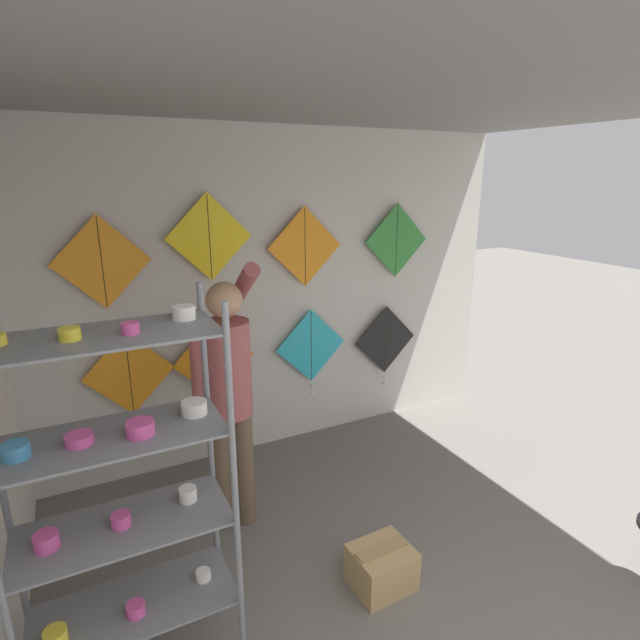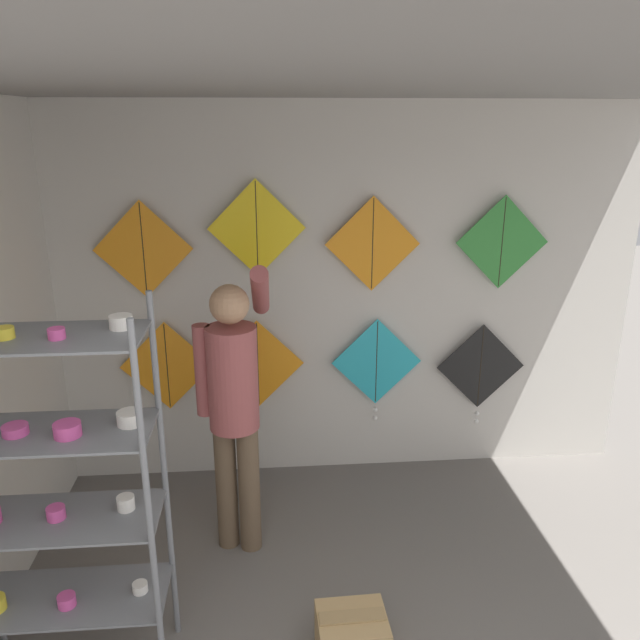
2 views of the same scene
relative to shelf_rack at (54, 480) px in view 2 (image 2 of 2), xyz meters
name	(u,v)px [view 2 (image 2 of 2)]	position (x,y,z in m)	size (l,w,h in m)	color
back_panel	(325,298)	(1.41, 1.87, 0.30)	(4.69, 0.06, 2.80)	beige
ceiling_slab	(364,79)	(1.41, 0.16, 1.72)	(4.69, 4.16, 0.04)	gray
shelf_rack	(54,480)	(0.00, 0.00, 0.00)	(0.94, 0.44, 1.92)	slate
shopkeeper	(234,396)	(0.77, 0.93, -0.04)	(0.46, 0.60, 1.88)	brown
cardboard_box	(352,637)	(1.38, -0.05, -0.97)	(0.36, 0.31, 0.27)	tan
kite_0	(167,366)	(0.23, 1.78, -0.17)	(0.69, 0.01, 0.69)	orange
kite_1	(258,364)	(0.90, 1.78, -0.18)	(0.69, 0.01, 0.69)	orange
kite_2	(376,364)	(1.80, 1.78, -0.21)	(0.69, 0.04, 0.82)	#28B2C6
kite_3	(480,369)	(2.61, 1.78, -0.28)	(0.69, 0.04, 0.82)	black
kite_4	(143,250)	(0.13, 1.78, 0.70)	(0.69, 0.01, 0.69)	orange
kite_5	(257,228)	(0.92, 1.78, 0.84)	(0.69, 0.01, 0.69)	yellow
kite_6	(373,244)	(1.74, 1.78, 0.71)	(0.69, 0.01, 0.69)	orange
kite_7	(502,242)	(2.69, 1.78, 0.71)	(0.69, 0.01, 0.69)	#338C38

